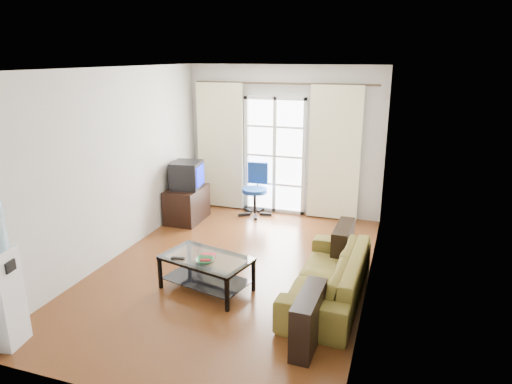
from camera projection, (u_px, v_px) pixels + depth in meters
floor at (233, 269)px, 6.32m from camera, size 5.20×5.20×0.00m
ceiling at (230, 68)px, 5.54m from camera, size 5.20×5.20×0.00m
wall_back at (284, 141)px, 8.30m from camera, size 3.60×0.02×2.70m
wall_front at (111, 255)px, 3.57m from camera, size 3.60×0.02×2.70m
wall_left at (114, 165)px, 6.47m from camera, size 0.02×5.20×2.70m
wall_right at (374, 187)px, 5.39m from camera, size 0.02×5.20×2.70m
french_door at (275, 156)px, 8.37m from camera, size 1.16×0.06×2.15m
curtain_rod at (283, 83)px, 7.91m from camera, size 3.30×0.04×0.04m
curtain_left at (220, 146)px, 8.59m from camera, size 0.90×0.07×2.35m
curtain_right at (334, 154)px, 7.94m from camera, size 0.90×0.07×2.35m
radiator at (324, 200)px, 8.26m from camera, size 0.64×0.12×0.64m
sofa at (328, 275)px, 5.52m from camera, size 2.04×0.90×0.58m
coffee_table at (206, 269)px, 5.70m from camera, size 1.22×0.87×0.45m
bowl at (205, 261)px, 5.50m from camera, size 0.35×0.35×0.05m
book at (201, 257)px, 5.63m from camera, size 0.29×0.32×0.02m
remote at (178, 258)px, 5.61m from camera, size 0.17×0.06×0.02m
tv_stand at (187, 204)px, 8.12m from camera, size 0.56×0.83×0.60m
crt_tv at (186, 175)px, 7.97m from camera, size 0.57×0.57×0.47m
task_chair at (255, 200)px, 8.44m from camera, size 0.68×0.68×0.95m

